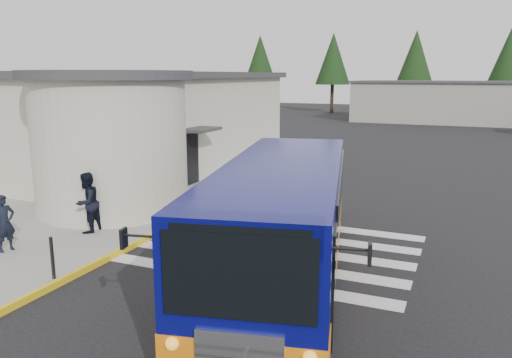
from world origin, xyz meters
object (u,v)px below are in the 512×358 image
at_px(bollard, 52,258).
at_px(pedestrian_b, 87,203).
at_px(transit_bus, 282,226).
at_px(pedestrian_a, 5,223).

bearing_deg(bollard, pedestrian_b, 118.58).
bearing_deg(pedestrian_b, bollard, 23.40).
relative_size(transit_bus, pedestrian_a, 6.65).
bearing_deg(bollard, pedestrian_a, 159.90).
distance_m(transit_bus, pedestrian_a, 7.53).
distance_m(transit_bus, pedestrian_b, 6.56).
height_order(pedestrian_a, pedestrian_b, pedestrian_b).
bearing_deg(transit_bus, pedestrian_a, 177.86).
height_order(pedestrian_a, bollard, pedestrian_a).
bearing_deg(pedestrian_a, pedestrian_b, -9.21).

